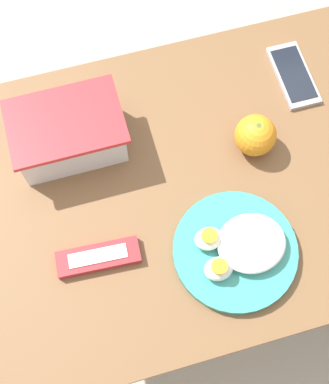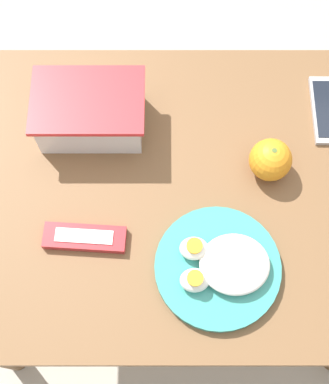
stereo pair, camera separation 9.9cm
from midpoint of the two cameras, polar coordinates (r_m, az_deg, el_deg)
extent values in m
plane|color=#B2A899|center=(1.72, 2.63, -8.94)|extent=(10.00, 10.00, 0.00)
cube|color=brown|center=(1.04, 4.29, -0.38)|extent=(1.05, 0.64, 0.03)
cylinder|color=brown|center=(1.53, -14.93, 3.94)|extent=(0.06, 0.06, 0.69)
cube|color=white|center=(1.05, -5.32, 8.02)|extent=(0.20, 0.13, 0.09)
cube|color=beige|center=(1.06, -5.26, 7.68)|extent=(0.18, 0.12, 0.06)
cube|color=red|center=(1.01, -5.56, 9.38)|extent=(0.21, 0.15, 0.01)
ellipsoid|color=gray|center=(1.05, -8.37, 8.46)|extent=(0.05, 0.04, 0.03)
ellipsoid|color=gray|center=(1.04, -5.37, 8.90)|extent=(0.05, 0.04, 0.02)
ellipsoid|color=gray|center=(1.03, -2.35, 8.41)|extent=(0.05, 0.05, 0.03)
sphere|color=orange|center=(1.03, 13.86, 3.05)|extent=(0.08, 0.08, 0.08)
cylinder|color=#4C662D|center=(1.00, 14.35, 3.96)|extent=(0.01, 0.01, 0.00)
cylinder|color=teal|center=(0.98, 8.54, -8.34)|extent=(0.23, 0.23, 0.02)
ellipsoid|color=white|center=(0.96, 10.40, -7.95)|extent=(0.12, 0.11, 0.03)
ellipsoid|color=white|center=(0.94, 6.22, -9.74)|extent=(0.05, 0.04, 0.03)
cylinder|color=#F4A823|center=(0.93, 6.33, -9.51)|extent=(0.03, 0.03, 0.01)
ellipsoid|color=white|center=(0.96, 6.08, -6.39)|extent=(0.05, 0.04, 0.03)
cylinder|color=#F4A823|center=(0.94, 6.18, -6.11)|extent=(0.03, 0.03, 0.01)
cube|color=#B7282D|center=(0.99, -5.75, -5.27)|extent=(0.15, 0.06, 0.02)
cube|color=white|center=(0.98, -5.80, -5.10)|extent=(0.11, 0.03, 0.00)
cube|color=#ADADB2|center=(1.16, 19.42, 7.99)|extent=(0.07, 0.15, 0.01)
cube|color=black|center=(1.15, 19.51, 8.13)|extent=(0.06, 0.13, 0.00)
camera|label=1|loc=(0.05, -87.11, 7.26)|focal=50.00mm
camera|label=2|loc=(0.05, 92.89, -7.26)|focal=50.00mm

